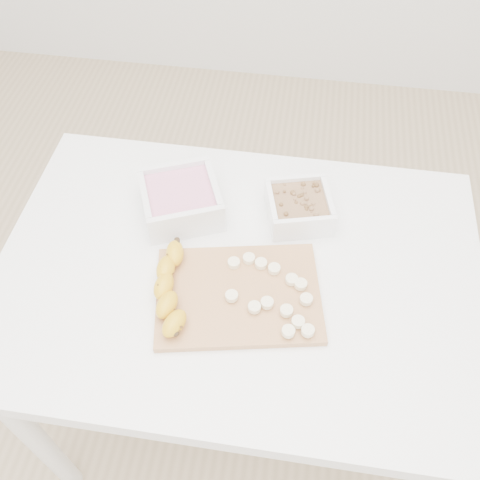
# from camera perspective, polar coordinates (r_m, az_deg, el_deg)

# --- Properties ---
(ground) EXTENTS (3.50, 3.50, 0.00)m
(ground) POSITION_cam_1_polar(r_m,az_deg,el_deg) (1.77, -0.15, -17.17)
(ground) COLOR #C6AD89
(ground) RESTS_ON ground
(table) EXTENTS (1.00, 0.70, 0.75)m
(table) POSITION_cam_1_polar(r_m,az_deg,el_deg) (1.18, -0.22, -5.81)
(table) COLOR white
(table) RESTS_ON ground
(bowl_yogurt) EXTENTS (0.21, 0.21, 0.08)m
(bowl_yogurt) POSITION_cam_1_polar(r_m,az_deg,el_deg) (1.17, -6.33, 4.33)
(bowl_yogurt) COLOR white
(bowl_yogurt) RESTS_ON table
(bowl_granola) EXTENTS (0.16, 0.16, 0.06)m
(bowl_granola) POSITION_cam_1_polar(r_m,az_deg,el_deg) (1.17, 6.31, 3.54)
(bowl_granola) COLOR white
(bowl_granola) RESTS_ON table
(cutting_board) EXTENTS (0.36, 0.29, 0.01)m
(cutting_board) POSITION_cam_1_polar(r_m,az_deg,el_deg) (1.05, -0.18, -5.87)
(cutting_board) COLOR #B5814F
(cutting_board) RESTS_ON table
(banana) EXTENTS (0.06, 0.21, 0.04)m
(banana) POSITION_cam_1_polar(r_m,az_deg,el_deg) (1.04, -7.39, -5.21)
(banana) COLOR gold
(banana) RESTS_ON cutting_board
(banana_slices) EXTENTS (0.18, 0.18, 0.02)m
(banana_slices) POSITION_cam_1_polar(r_m,az_deg,el_deg) (1.04, 3.71, -5.69)
(banana_slices) COLOR #F7E8BB
(banana_slices) RESTS_ON cutting_board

